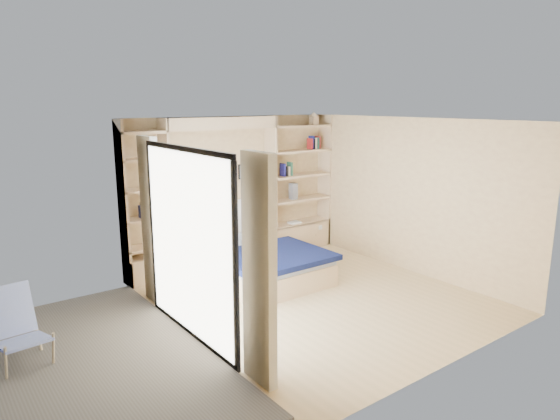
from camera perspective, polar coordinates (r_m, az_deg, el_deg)
ground at (r=7.25m, az=4.20°, el=-9.94°), size 4.50×4.50×0.00m
room_shell at (r=7.89m, az=-5.08°, el=0.07°), size 4.50×4.50×4.50m
bed at (r=7.88m, az=-2.30°, el=-6.01°), size 1.63×2.12×1.07m
photo_gallery at (r=8.36m, az=-8.09°, el=4.36°), size 1.48×0.02×0.82m
reading_lamps at (r=8.33m, az=-6.33°, el=0.87°), size 1.92×0.12×0.15m
shelf_decor at (r=9.06m, az=0.91°, el=5.70°), size 3.53×0.23×2.03m
deck at (r=5.80m, az=-25.16°, el=-17.19°), size 3.20×4.00×0.05m
deck_chair at (r=6.15m, az=-27.86°, el=-11.75°), size 0.56×0.85×0.81m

